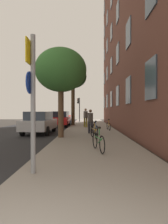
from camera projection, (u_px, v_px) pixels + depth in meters
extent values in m
plane|color=#332D28|center=(51.00, 130.00, 16.61)|extent=(41.80, 41.80, 0.00)
cube|color=#232326|center=(28.00, 130.00, 16.65)|extent=(7.00, 38.00, 0.01)
cube|color=gray|center=(90.00, 129.00, 16.55)|extent=(4.20, 38.00, 0.12)
cube|color=brown|center=(121.00, 20.00, 15.96)|extent=(0.50, 27.00, 18.95)
cube|color=#384756|center=(151.00, 79.00, 7.67)|extent=(0.06, 1.33, 1.68)
cube|color=#384756|center=(128.00, 90.00, 11.83)|extent=(0.06, 1.33, 1.68)
cube|color=#384756|center=(118.00, 96.00, 16.00)|extent=(0.06, 1.33, 1.68)
cube|color=#384756|center=(111.00, 99.00, 20.16)|extent=(0.06, 1.33, 1.68)
cube|color=#384756|center=(107.00, 101.00, 24.33)|extent=(0.06, 1.33, 1.68)
cube|color=#384756|center=(104.00, 102.00, 28.50)|extent=(0.06, 1.33, 1.68)
cube|color=#384756|center=(128.00, 34.00, 11.81)|extent=(0.06, 1.33, 1.68)
cube|color=#384756|center=(118.00, 54.00, 15.98)|extent=(0.06, 1.33, 1.68)
cube|color=#384756|center=(111.00, 66.00, 20.14)|extent=(0.06, 1.33, 1.68)
cube|color=#384756|center=(107.00, 73.00, 24.31)|extent=(0.06, 1.33, 1.68)
cube|color=#384756|center=(104.00, 79.00, 28.48)|extent=(0.06, 1.33, 1.68)
cube|color=#384756|center=(118.00, 12.00, 15.96)|extent=(0.06, 1.33, 1.68)
cube|color=#384756|center=(111.00, 32.00, 20.13)|extent=(0.06, 1.33, 1.68)
cube|color=#384756|center=(107.00, 46.00, 24.29)|extent=(0.06, 1.33, 1.68)
cube|color=#384756|center=(104.00, 55.00, 28.46)|extent=(0.06, 1.33, 1.68)
cube|color=#384756|center=(107.00, 18.00, 24.27)|extent=(0.06, 1.33, 1.68)
cube|color=#384756|center=(104.00, 32.00, 28.44)|extent=(0.06, 1.33, 1.68)
cube|color=#384756|center=(104.00, 8.00, 28.42)|extent=(0.06, 1.33, 1.68)
cylinder|color=gray|center=(33.00, 104.00, 4.68)|extent=(0.12, 0.12, 3.46)
cube|color=yellow|center=(30.00, 53.00, 4.67)|extent=(0.03, 0.60, 0.60)
cylinder|color=#14339E|center=(30.00, 83.00, 4.68)|extent=(0.03, 0.56, 0.56)
cylinder|color=black|center=(79.00, 110.00, 27.43)|extent=(0.12, 0.12, 3.50)
cube|color=black|center=(78.00, 101.00, 27.42)|extent=(0.20, 0.24, 0.80)
sphere|color=red|center=(77.00, 99.00, 27.43)|extent=(0.16, 0.16, 0.16)
sphere|color=#523707|center=(77.00, 101.00, 27.43)|extent=(0.16, 0.16, 0.16)
sphere|color=#083E11|center=(77.00, 103.00, 27.43)|extent=(0.16, 0.16, 0.16)
cylinder|color=brown|center=(61.00, 111.00, 11.03)|extent=(0.33, 0.33, 3.06)
ellipsoid|color=#387533|center=(61.00, 70.00, 11.02)|extent=(3.03, 3.03, 2.58)
cylinder|color=#4C3823|center=(73.00, 105.00, 20.83)|extent=(0.40, 0.40, 4.48)
ellipsoid|color=#235123|center=(73.00, 77.00, 20.81)|extent=(3.03, 3.03, 2.57)
torus|color=black|center=(95.00, 140.00, 7.75)|extent=(0.18, 0.66, 0.66)
torus|color=black|center=(102.00, 145.00, 6.75)|extent=(0.18, 0.66, 0.66)
cylinder|color=#267233|center=(98.00, 138.00, 7.25)|extent=(0.23, 0.86, 0.04)
cylinder|color=#267233|center=(100.00, 141.00, 7.00)|extent=(0.16, 0.52, 0.28)
cylinder|color=#267233|center=(99.00, 132.00, 7.10)|extent=(0.04, 0.04, 0.28)
cube|color=black|center=(99.00, 128.00, 7.09)|extent=(0.10, 0.24, 0.06)
cylinder|color=#4C4C4C|center=(95.00, 128.00, 7.75)|extent=(0.42, 0.12, 0.03)
torus|color=black|center=(92.00, 131.00, 11.16)|extent=(0.17, 0.65, 0.65)
torus|color=black|center=(96.00, 134.00, 10.16)|extent=(0.17, 0.65, 0.65)
cylinder|color=#C68C19|center=(94.00, 129.00, 10.66)|extent=(0.21, 0.85, 0.04)
cylinder|color=#C68C19|center=(95.00, 131.00, 10.41)|extent=(0.15, 0.52, 0.28)
cylinder|color=#C68C19|center=(95.00, 125.00, 10.51)|extent=(0.04, 0.04, 0.28)
cube|color=black|center=(95.00, 122.00, 10.51)|extent=(0.10, 0.24, 0.06)
cylinder|color=#4C4C4C|center=(92.00, 123.00, 11.16)|extent=(0.42, 0.11, 0.03)
torus|color=black|center=(94.00, 129.00, 13.14)|extent=(0.13, 0.62, 0.62)
torus|color=black|center=(97.00, 130.00, 12.12)|extent=(0.13, 0.62, 0.62)
cylinder|color=#194C99|center=(95.00, 127.00, 12.63)|extent=(0.18, 0.87, 0.04)
cylinder|color=#194C99|center=(96.00, 128.00, 12.38)|extent=(0.12, 0.53, 0.29)
cylinder|color=#194C99|center=(96.00, 123.00, 12.48)|extent=(0.04, 0.04, 0.28)
cube|color=black|center=(96.00, 121.00, 12.48)|extent=(0.10, 0.24, 0.06)
cylinder|color=#4C4C4C|center=(94.00, 122.00, 13.14)|extent=(0.42, 0.09, 0.03)
torus|color=black|center=(107.00, 126.00, 15.73)|extent=(0.08, 0.60, 0.60)
torus|color=black|center=(110.00, 127.00, 14.71)|extent=(0.08, 0.60, 0.60)
cylinder|color=#C68C19|center=(108.00, 124.00, 15.22)|extent=(0.11, 0.87, 0.04)
cylinder|color=#C68C19|center=(109.00, 125.00, 14.97)|extent=(0.08, 0.53, 0.28)
cylinder|color=#C68C19|center=(109.00, 122.00, 15.07)|extent=(0.04, 0.04, 0.28)
cube|color=black|center=(109.00, 120.00, 15.07)|extent=(0.10, 0.24, 0.06)
cylinder|color=#4C4C4C|center=(107.00, 120.00, 15.73)|extent=(0.42, 0.06, 0.03)
torus|color=black|center=(91.00, 124.00, 18.14)|extent=(0.12, 0.64, 0.64)
torus|color=black|center=(93.00, 124.00, 17.05)|extent=(0.12, 0.64, 0.64)
cylinder|color=#B21E1E|center=(92.00, 122.00, 17.60)|extent=(0.15, 0.93, 0.04)
cylinder|color=#B21E1E|center=(92.00, 123.00, 17.33)|extent=(0.11, 0.56, 0.30)
cylinder|color=#B21E1E|center=(92.00, 120.00, 17.43)|extent=(0.04, 0.04, 0.28)
cube|color=black|center=(92.00, 118.00, 17.43)|extent=(0.10, 0.24, 0.06)
cylinder|color=#4C4C4C|center=(91.00, 118.00, 18.14)|extent=(0.42, 0.08, 0.03)
cylinder|color=#26262D|center=(89.00, 127.00, 13.09)|extent=(0.15, 0.15, 0.81)
cylinder|color=#26262D|center=(92.00, 127.00, 13.08)|extent=(0.15, 0.15, 0.81)
cylinder|color=#4C4742|center=(90.00, 117.00, 13.08)|extent=(0.41, 0.41, 0.61)
sphere|color=brown|center=(90.00, 111.00, 13.08)|extent=(0.22, 0.22, 0.22)
cylinder|color=olive|center=(85.00, 123.00, 18.07)|extent=(0.16, 0.16, 0.88)
cylinder|color=olive|center=(87.00, 123.00, 18.06)|extent=(0.16, 0.16, 0.88)
cylinder|color=#4C4742|center=(86.00, 115.00, 18.06)|extent=(0.57, 0.57, 0.66)
sphere|color=#936B4C|center=(86.00, 110.00, 18.06)|extent=(0.24, 0.24, 0.24)
cube|color=#B7B7BC|center=(40.00, 124.00, 13.85)|extent=(1.99, 4.10, 0.70)
cube|color=#2D3847|center=(39.00, 116.00, 13.64)|extent=(1.63, 2.32, 0.60)
cylinder|color=black|center=(34.00, 128.00, 15.15)|extent=(0.22, 0.64, 0.64)
cylinder|color=black|center=(54.00, 128.00, 15.12)|extent=(0.22, 0.64, 0.64)
cylinder|color=black|center=(22.00, 131.00, 12.57)|extent=(0.22, 0.64, 0.64)
cylinder|color=black|center=(47.00, 131.00, 12.55)|extent=(0.22, 0.64, 0.64)
cube|color=red|center=(61.00, 120.00, 20.15)|extent=(1.78, 4.34, 0.70)
cube|color=#1E232D|center=(61.00, 114.00, 19.93)|extent=(1.48, 2.43, 0.60)
cylinder|color=black|center=(56.00, 123.00, 21.55)|extent=(0.22, 0.64, 0.64)
cylinder|color=black|center=(69.00, 123.00, 21.52)|extent=(0.22, 0.64, 0.64)
cylinder|color=black|center=(51.00, 124.00, 18.78)|extent=(0.22, 0.64, 0.64)
cylinder|color=black|center=(67.00, 124.00, 18.76)|extent=(0.22, 0.64, 0.64)
cube|color=red|center=(64.00, 118.00, 28.03)|extent=(1.79, 4.04, 0.70)
cube|color=#1E232D|center=(64.00, 113.00, 27.83)|extent=(1.49, 2.27, 0.60)
cylinder|color=black|center=(60.00, 120.00, 29.33)|extent=(0.22, 0.64, 0.64)
cylinder|color=black|center=(70.00, 120.00, 29.30)|extent=(0.22, 0.64, 0.64)
cylinder|color=black|center=(57.00, 120.00, 26.76)|extent=(0.22, 0.64, 0.64)
cylinder|color=black|center=(68.00, 120.00, 26.74)|extent=(0.22, 0.64, 0.64)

